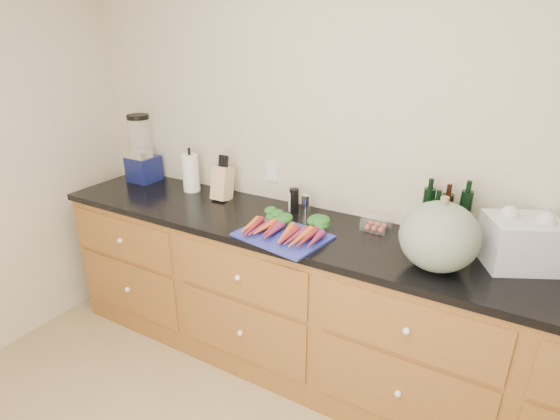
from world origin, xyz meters
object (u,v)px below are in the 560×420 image
Objects in this scene: carrots at (286,227)px; paper_towel at (191,173)px; squash at (439,236)px; tomato_box at (376,224)px; blender_appliance at (142,153)px; cutting_board at (283,236)px; knife_block at (223,183)px.

paper_towel reaches higher than carrots.
tomato_box is (-0.37, 0.27, -0.12)m from squash.
carrots is at bearing -11.82° from blender_appliance.
blender_appliance is (-1.32, 0.32, 0.20)m from cutting_board.
squash reaches higher than cutting_board.
paper_towel is 1.18× the size of knife_block.
carrots is 0.77m from squash.
knife_block is at bearing 153.74° from cutting_board.
cutting_board is 1.05× the size of carrots.
paper_towel reaches higher than knife_block.
carrots is 0.49m from tomato_box.
cutting_board is at bearing -175.18° from squash.
carrots is 0.91× the size of blender_appliance.
knife_block is (-0.61, 0.26, 0.07)m from carrots.
cutting_board is 0.05m from carrots.
squash is (0.76, 0.06, 0.15)m from cutting_board.
blender_appliance reaches higher than cutting_board.
squash is 1.66× the size of knife_block.
blender_appliance is 3.32× the size of tomato_box.
knife_block is 1.00m from tomato_box.
blender_appliance reaches higher than carrots.
tomato_box is at bearing 40.01° from cutting_board.
squash is at bearing 4.82° from cutting_board.
squash is at bearing -8.85° from paper_towel.
squash is at bearing -35.90° from tomato_box.
squash is 1.41× the size of paper_towel.
knife_block is at bearing -1.40° from blender_appliance.
carrots is at bearing 90.00° from cutting_board.
knife_block is at bearing -178.28° from tomato_box.
blender_appliance reaches higher than paper_towel.
carrots is at bearing -178.29° from squash.
blender_appliance reaches higher than squash.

